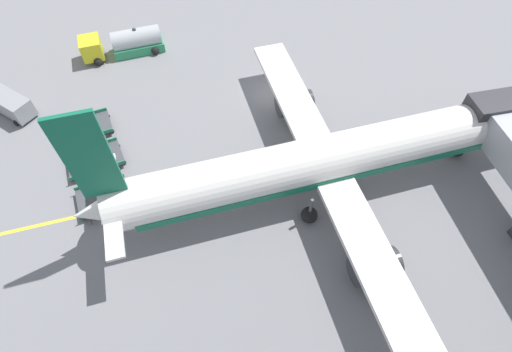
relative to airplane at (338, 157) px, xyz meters
name	(u,v)px	position (x,y,z in m)	size (l,w,h in m)	color
ground_plane	(269,94)	(-12.04, -1.72, -3.58)	(500.00, 500.00, 0.00)	gray
airplane	(338,157)	(0.00, 0.00, 0.00)	(31.31, 40.45, 12.84)	white
fuel_tanker_primary	(127,43)	(-22.97, -14.60, -2.40)	(3.42, 8.70, 2.83)	yellow
service_van	(11,104)	(-16.49, -26.19, -2.45)	(4.76, 4.49, 2.09)	gray
baggage_dolly_row_near_col_a	(74,132)	(-11.73, -20.73, -3.11)	(3.77, 1.85, 0.92)	#424449
baggage_dolly_row_near_col_b	(78,166)	(-7.63, -20.46, -3.11)	(3.78, 1.88, 0.92)	#424449
baggage_dolly_row_near_col_c	(88,202)	(-3.54, -19.81, -3.11)	(3.79, 1.92, 0.92)	#424449
baggage_dolly_row_mid_a_col_a	(102,123)	(-12.16, -18.15, -3.11)	(3.79, 1.95, 0.92)	#424449
baggage_dolly_row_mid_a_col_b	(113,155)	(-8.03, -17.47, -3.11)	(3.81, 2.05, 0.92)	#424449
baggage_dolly_row_mid_a_col_c	(119,193)	(-3.71, -17.28, -3.11)	(3.80, 1.97, 0.92)	#424449
stand_guidance_stripe	(226,182)	(-2.64, -8.56, -3.58)	(0.55, 39.60, 0.01)	yellow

